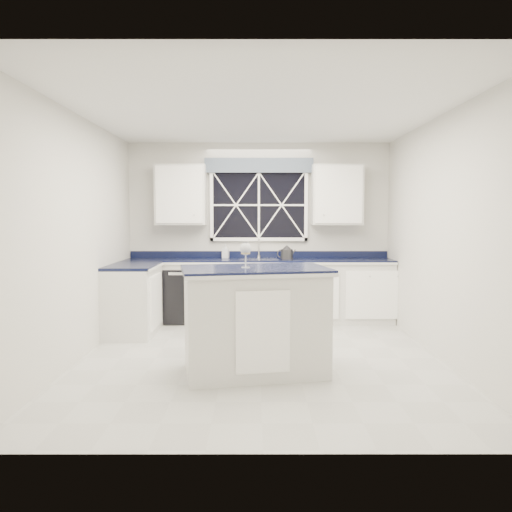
{
  "coord_description": "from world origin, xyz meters",
  "views": [
    {
      "loc": [
        -0.05,
        -5.47,
        1.6
      ],
      "look_at": [
        -0.05,
        0.4,
        1.12
      ],
      "focal_mm": 35.0,
      "sensor_mm": 36.0,
      "label": 1
    }
  ],
  "objects_px": {
    "kettle": "(287,253)",
    "soap_bottle": "(226,251)",
    "dishwasher": "(186,294)",
    "wine_glass": "(246,250)",
    "faucet": "(259,248)",
    "island": "(255,320)"
  },
  "relations": [
    {
      "from": "wine_glass",
      "to": "soap_bottle",
      "type": "relative_size",
      "value": 1.23
    },
    {
      "from": "dishwasher",
      "to": "faucet",
      "type": "bearing_deg",
      "value": 10.02
    },
    {
      "from": "dishwasher",
      "to": "wine_glass",
      "type": "relative_size",
      "value": 3.13
    },
    {
      "from": "dishwasher",
      "to": "wine_glass",
      "type": "distance_m",
      "value": 2.8
    },
    {
      "from": "kettle",
      "to": "wine_glass",
      "type": "bearing_deg",
      "value": -120.88
    },
    {
      "from": "soap_bottle",
      "to": "faucet",
      "type": "bearing_deg",
      "value": -2.11
    },
    {
      "from": "island",
      "to": "kettle",
      "type": "relative_size",
      "value": 5.42
    },
    {
      "from": "kettle",
      "to": "soap_bottle",
      "type": "distance_m",
      "value": 0.95
    },
    {
      "from": "kettle",
      "to": "soap_bottle",
      "type": "height_order",
      "value": "same"
    },
    {
      "from": "dishwasher",
      "to": "kettle",
      "type": "relative_size",
      "value": 2.81
    },
    {
      "from": "wine_glass",
      "to": "dishwasher",
      "type": "bearing_deg",
      "value": 110.9
    },
    {
      "from": "kettle",
      "to": "wine_glass",
      "type": "relative_size",
      "value": 1.11
    },
    {
      "from": "faucet",
      "to": "kettle",
      "type": "height_order",
      "value": "faucet"
    },
    {
      "from": "dishwasher",
      "to": "faucet",
      "type": "xyz_separation_m",
      "value": [
        1.1,
        0.19,
        0.69
      ]
    },
    {
      "from": "island",
      "to": "wine_glass",
      "type": "bearing_deg",
      "value": -172.1
    },
    {
      "from": "faucet",
      "to": "island",
      "type": "distance_m",
      "value": 2.71
    },
    {
      "from": "island",
      "to": "soap_bottle",
      "type": "relative_size",
      "value": 7.4
    },
    {
      "from": "dishwasher",
      "to": "kettle",
      "type": "distance_m",
      "value": 1.64
    },
    {
      "from": "faucet",
      "to": "island",
      "type": "bearing_deg",
      "value": -91.24
    },
    {
      "from": "dishwasher",
      "to": "faucet",
      "type": "height_order",
      "value": "faucet"
    },
    {
      "from": "faucet",
      "to": "wine_glass",
      "type": "bearing_deg",
      "value": -93.18
    },
    {
      "from": "island",
      "to": "wine_glass",
      "type": "height_order",
      "value": "wine_glass"
    }
  ]
}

